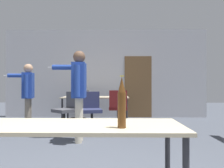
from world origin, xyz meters
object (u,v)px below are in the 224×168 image
office_chair_near_pushed (118,110)px  office_chair_far_left (67,111)px  person_near_casual (28,90)px  office_chair_far_right (92,112)px  office_chair_side_rolled (80,106)px  beer_bottle (122,103)px  person_left_plaid (78,87)px

office_chair_near_pushed → office_chair_far_left: (-1.29, -0.09, -0.03)m
person_near_casual → office_chair_far_right: person_near_casual is taller
office_chair_near_pushed → office_chair_side_rolled: size_ratio=1.04×
beer_bottle → office_chair_side_rolled: bearing=102.9°
office_chair_near_pushed → office_chair_far_right: size_ratio=1.04×
person_near_casual → office_chair_near_pushed: (2.17, 0.37, -0.51)m
office_chair_near_pushed → office_chair_far_right: bearing=-167.7°
office_chair_near_pushed → beer_bottle: beer_bottle is taller
office_chair_side_rolled → office_chair_far_right: bearing=-136.5°
person_near_casual → person_left_plaid: size_ratio=0.92×
office_chair_far_left → person_near_casual: bearing=57.0°
office_chair_far_left → office_chair_far_right: office_chair_far_right is taller
office_chair_near_pushed → beer_bottle: size_ratio=2.33×
person_left_plaid → office_chair_far_left: size_ratio=1.91×
person_near_casual → office_chair_far_left: (0.88, 0.28, -0.54)m
person_near_casual → office_chair_far_right: bearing=-93.4°
person_left_plaid → office_chair_near_pushed: person_left_plaid is taller
office_chair_far_right → office_chair_side_rolled: bearing=-82.5°
office_chair_far_left → office_chair_near_pushed: bearing=-136.4°
office_chair_far_right → person_near_casual: bearing=-3.7°
person_near_casual → office_chair_far_left: 1.06m
office_chair_near_pushed → office_chair_side_rolled: bearing=131.2°
office_chair_far_left → office_chair_side_rolled: (0.08, 1.48, 0.01)m
office_chair_far_left → beer_bottle: size_ratio=2.22×
office_chair_near_pushed → office_chair_far_right: 0.68m
person_left_plaid → office_chair_far_right: (0.12, 1.25, -0.63)m
office_chair_near_pushed → office_chair_far_right: office_chair_near_pushed is taller
office_chair_far_left → beer_bottle: bearing=148.4°
office_chair_far_right → beer_bottle: 3.79m
office_chair_side_rolled → person_near_casual: bearing=175.2°
person_left_plaid → office_chair_far_right: bearing=-7.8°
person_left_plaid → beer_bottle: person_left_plaid is taller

